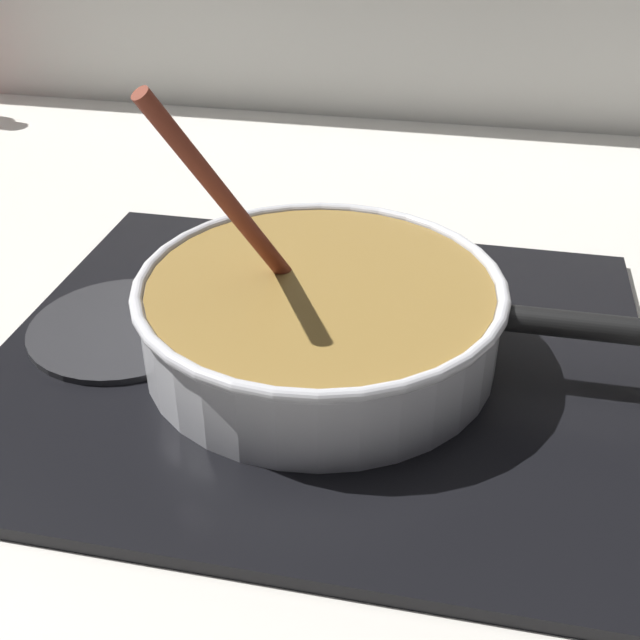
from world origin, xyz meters
TOP-DOWN VIEW (x-y plane):
  - ground at (0.00, 0.00)m, footprint 2.40×1.60m
  - hob_plate at (0.02, 0.11)m, footprint 0.56×0.48m
  - burner_ring at (0.02, 0.11)m, footprint 0.17×0.17m
  - spare_burner at (-0.16, 0.11)m, footprint 0.17×0.17m
  - cooking_pan at (0.02, 0.11)m, footprint 0.44×0.31m

SIDE VIEW (x-z plane):
  - ground at x=0.00m, z-range -0.04..0.00m
  - hob_plate at x=0.02m, z-range 0.00..0.01m
  - spare_burner at x=-0.16m, z-range 0.01..0.02m
  - burner_ring at x=0.02m, z-range 0.01..0.02m
  - cooking_pan at x=0.02m, z-range -0.07..0.18m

